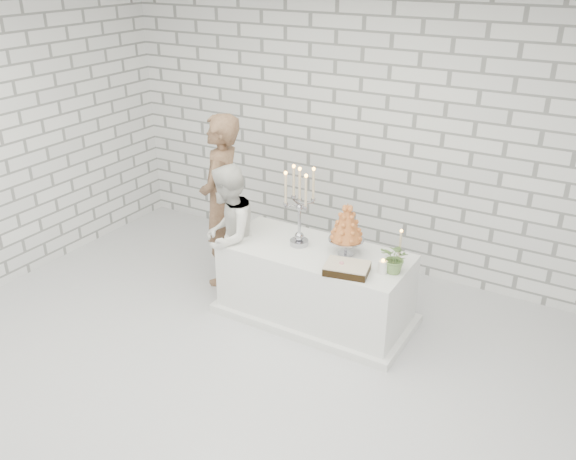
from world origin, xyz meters
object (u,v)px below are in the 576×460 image
object	(u,v)px
cake_table	(315,284)
candelabra	(299,207)
bride	(228,236)
croquembouche	(347,229)
groom	(221,201)

from	to	relation	value
cake_table	candelabra	bearing A→B (deg)	174.65
bride	croquembouche	size ratio (longest dim) A/B	2.85
bride	cake_table	bearing A→B (deg)	85.11
cake_table	bride	world-z (taller)	bride
groom	candelabra	world-z (taller)	groom
groom	bride	bearing A→B (deg)	25.11
bride	candelabra	world-z (taller)	candelabra
candelabra	croquembouche	bearing A→B (deg)	5.72
groom	candelabra	size ratio (longest dim) A/B	2.36
groom	croquembouche	xyz separation A→B (m)	(1.51, -0.12, 0.08)
bride	candelabra	size ratio (longest dim) A/B	1.87
croquembouche	candelabra	bearing A→B (deg)	-174.28
bride	croquembouche	world-z (taller)	bride
groom	candelabra	distance (m)	1.07
cake_table	groom	size ratio (longest dim) A/B	0.96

